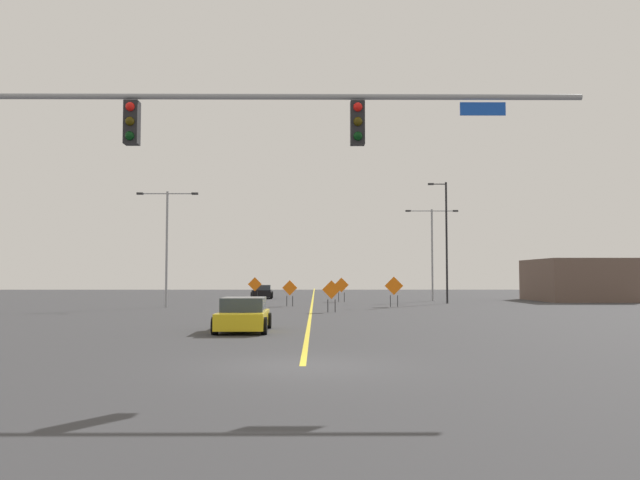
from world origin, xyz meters
The scene contains 14 objects.
ground centered at (0.00, 0.00, 0.00)m, with size 176.23×176.23×0.00m, color #38383A.
road_centre_stripe centered at (0.00, 48.95, 0.00)m, with size 0.16×97.90×0.01m.
traffic_signal_assembly centered at (-3.83, -0.01, 5.31)m, with size 16.36×0.44×6.88m.
street_lamp_far_left centered at (10.54, 35.03, 5.19)m, with size 1.51×0.24×9.59m.
street_lamp_mid_right centered at (10.43, 40.24, 4.82)m, with size 4.60×0.24×7.99m.
street_lamp_mid_left centered at (-10.05, 29.04, 4.82)m, with size 4.27×0.24×8.03m.
construction_sign_right_shoulder centered at (2.44, 38.48, 1.30)m, with size 1.22×0.19×2.03m.
construction_sign_left_shoulder centered at (-1.56, 30.42, 1.18)m, with size 1.09×0.22×1.86m.
construction_sign_median_near centered at (-5.29, 43.24, 1.31)m, with size 1.26×0.25×2.05m.
construction_sign_median_far centered at (5.77, 29.61, 1.35)m, with size 1.29×0.24×2.11m.
construction_sign_right_lane centered at (1.23, 22.73, 1.21)m, with size 1.11×0.12×1.89m.
car_yellow_near centered at (-2.49, 9.62, 0.62)m, with size 2.06×4.00×1.30m.
car_black_far centered at (-4.91, 46.76, 0.61)m, with size 2.18×4.61×1.30m.
roadside_building_east centered at (23.14, 40.55, 1.81)m, with size 7.28×8.86×3.63m.
Camera 1 is at (0.32, -15.13, 2.11)m, focal length 35.80 mm.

